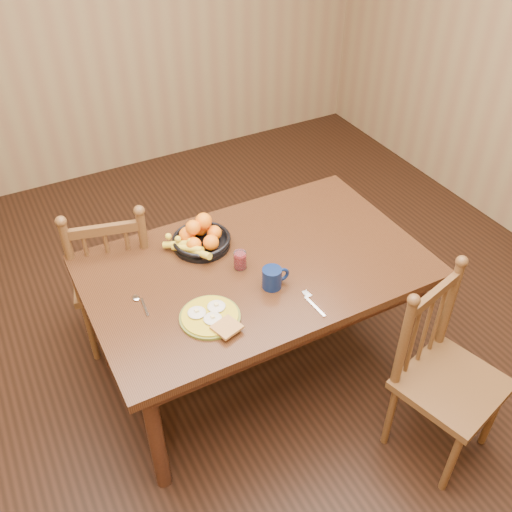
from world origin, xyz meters
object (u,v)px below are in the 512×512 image
chair_near (445,377)px  coffee_mug (273,278)px  chair_far (115,276)px  fruit_bowl (200,238)px  dining_table (256,278)px  breakfast_plate (211,317)px

chair_near → coffee_mug: bearing=116.7°
chair_far → fruit_bowl: size_ratio=2.98×
dining_table → chair_near: bearing=-55.7°
chair_near → dining_table: bearing=109.4°
dining_table → fruit_bowl: size_ratio=4.94×
chair_far → coffee_mug: 0.98m
coffee_mug → fruit_bowl: 0.46m
chair_near → breakfast_plate: 1.09m
breakfast_plate → fruit_bowl: 0.51m
dining_table → coffee_mug: 0.22m
chair_far → chair_near: (1.10, -1.36, -0.01)m
chair_far → fruit_bowl: bearing=154.6°
breakfast_plate → coffee_mug: (0.33, 0.06, 0.04)m
chair_near → breakfast_plate: bearing=132.7°
coffee_mug → chair_far: bearing=126.7°
dining_table → fruit_bowl: (-0.18, 0.25, 0.14)m
dining_table → coffee_mug: bearing=-92.2°
fruit_bowl → breakfast_plate: bearing=-108.8°
chair_far → breakfast_plate: 0.88m
chair_far → coffee_mug: (0.55, -0.74, 0.33)m
dining_table → chair_near: (0.54, -0.79, -0.21)m
dining_table → breakfast_plate: 0.42m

